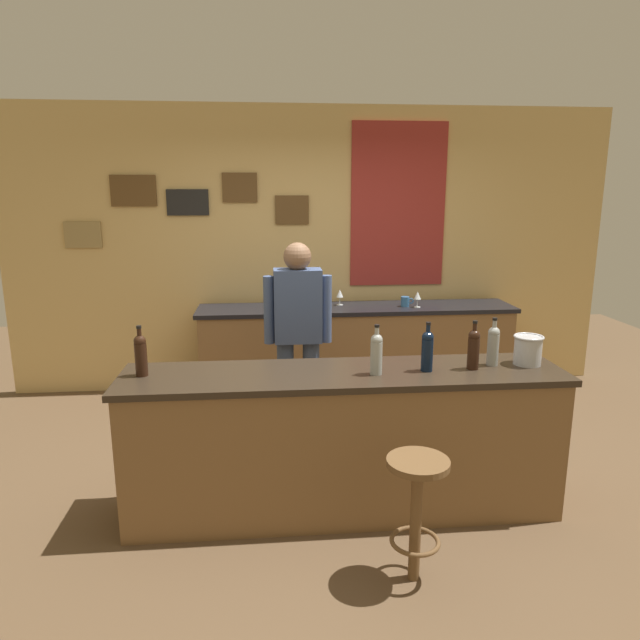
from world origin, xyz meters
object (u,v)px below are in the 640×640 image
Objects in this scene: wine_bottle_a at (141,354)px; wine_glass_c at (417,296)px; wine_bottle_c at (427,349)px; wine_bottle_e at (493,344)px; coffee_mug at (405,301)px; wine_glass_a at (303,294)px; ice_bucket at (528,349)px; bartender at (298,332)px; wine_bottle_d at (474,348)px; bar_stool at (417,499)px; wine_bottle_b at (376,352)px; wine_glass_b at (340,294)px.

wine_bottle_a is 2.90m from wine_glass_c.
wine_bottle_e is (0.44, 0.08, 0.00)m from wine_bottle_c.
wine_bottle_e is 2.45× the size of coffee_mug.
wine_bottle_c is at bearing -74.25° from wine_glass_a.
wine_bottle_a is 1.63× the size of ice_bucket.
bartender is 1.52m from coffee_mug.
wine_bottle_d is at bearing -1.65° from wine_bottle_a.
wine_glass_a is at bearing 84.28° from bartender.
wine_bottle_a reaches higher than bar_stool.
wine_bottle_b is 0.32m from wine_bottle_c.
coffee_mug is (0.59, 2.73, 0.49)m from bar_stool.
wine_glass_a is (0.12, 1.18, 0.07)m from bartender.
wine_glass_b is (-0.55, 2.15, -0.05)m from wine_bottle_d.
wine_bottle_b reaches higher than ice_bucket.
wine_bottle_b is 1.63× the size of ice_bucket.
wine_bottle_d is 1.97× the size of wine_glass_a.
ice_bucket is at bearing -33.30° from bartender.
wine_bottle_d reaches higher than wine_glass_b.
wine_bottle_e is 1.63× the size of ice_bucket.
wine_bottle_c is 2.45× the size of coffee_mug.
wine_glass_b is at bearing 169.27° from coffee_mug.
wine_bottle_e is (0.15, 0.07, 0.00)m from wine_bottle_d.
wine_bottle_a is at bearing -124.78° from wine_glass_b.
wine_bottle_d is at bearing 53.28° from bar_stool.
wine_glass_b is (1.46, 2.10, -0.05)m from wine_bottle_a.
wine_glass_a is 1.10m from wine_glass_c.
wine_glass_b is (-0.93, 2.09, -0.01)m from ice_bucket.
wine_glass_a is (-0.29, 2.21, -0.05)m from wine_bottle_b.
wine_bottle_a is 2.01m from wine_bottle_d.
wine_bottle_e is at bearing 178.39° from ice_bucket.
bar_stool is 4.39× the size of wine_glass_a.
wine_bottle_c is at bearing -53.56° from bartender.
wine_bottle_a is at bearing -138.67° from wine_glass_c.
wine_bottle_c is at bearing -103.24° from wine_glass_c.
wine_glass_c is (-0.20, 1.92, -0.01)m from ice_bucket.
wine_glass_b is at bearing 166.18° from wine_glass_c.
bartender is 2.38× the size of bar_stool.
ice_bucket is (2.38, 0.00, -0.04)m from wine_bottle_a.
bar_stool is at bearing -139.91° from ice_bucket.
coffee_mug is (0.98, -0.13, -0.06)m from wine_glass_a.
bar_stool is 2.90m from wine_glass_b.
wine_bottle_a and wine_bottle_e have the same top height.
wine_glass_c is (0.47, 1.99, -0.05)m from wine_bottle_c.
wine_bottle_e reaches higher than bar_stool.
wine_glass_b is (0.36, -0.01, 0.00)m from wine_glass_a.
wine_glass_c is at bearing 89.31° from wine_bottle_e.
wine_glass_c is 0.13m from coffee_mug.
wine_bottle_a is at bearing 153.27° from bar_stool.
bartender is at bearing 136.25° from wine_bottle_d.
wine_glass_a is 1.24× the size of coffee_mug.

